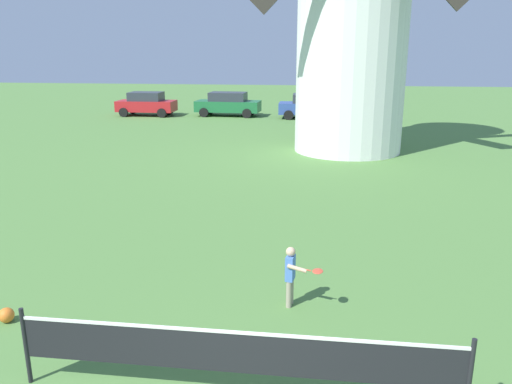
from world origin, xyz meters
name	(u,v)px	position (x,y,z in m)	size (l,w,h in m)	color
tennis_net	(236,353)	(-0.22, 1.54, 0.69)	(5.68, 0.06, 1.10)	black
player_far	(292,273)	(0.33, 4.11, 0.62)	(0.66, 0.54, 1.09)	#9E937F
stray_ball	(6,315)	(-4.27, 2.96, 0.12)	(0.25, 0.25, 0.25)	orange
parked_car_red	(146,104)	(-10.88, 29.09, 0.81)	(3.81, 1.89, 1.56)	red
parked_car_green	(228,104)	(-5.44, 29.63, 0.81)	(4.31, 2.04, 1.56)	#1E6638
parked_car_blue	(311,106)	(0.04, 29.07, 0.81)	(4.03, 1.91, 1.56)	#334C99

